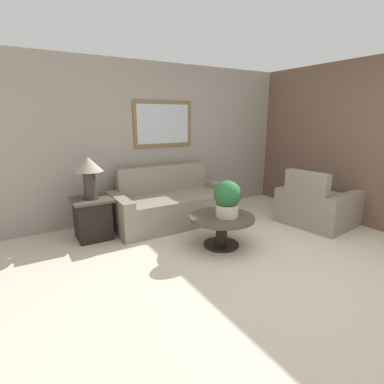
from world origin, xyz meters
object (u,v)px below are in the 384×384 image
couch_main (173,205)px  coffee_table (222,224)px  side_table (93,218)px  armchair (317,206)px  potted_plant_on_table (227,198)px  table_lamp (89,170)px

couch_main → coffee_table: bearing=-83.6°
coffee_table → side_table: (-1.43, 1.17, -0.01)m
armchair → coffee_table: bearing=80.0°
armchair → side_table: 3.53m
couch_main → potted_plant_on_table: 1.30m
table_lamp → armchair: bearing=-20.8°
coffee_table → side_table: size_ratio=1.46×
armchair → coffee_table: 1.87m
coffee_table → table_lamp: table_lamp is taller
coffee_table → potted_plant_on_table: bearing=-42.3°
potted_plant_on_table → table_lamp: bearing=140.6°
coffee_table → table_lamp: size_ratio=1.48×
couch_main → table_lamp: 1.48m
table_lamp → potted_plant_on_table: size_ratio=1.21×
armchair → potted_plant_on_table: size_ratio=2.38×
couch_main → armchair: size_ratio=1.71×
side_table → table_lamp: table_lamp is taller
couch_main → side_table: bearing=-179.4°
couch_main → side_table: 1.30m
coffee_table → side_table: side_table is taller
couch_main → armchair: (2.00, -1.27, -0.00)m
armchair → potted_plant_on_table: bearing=81.3°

